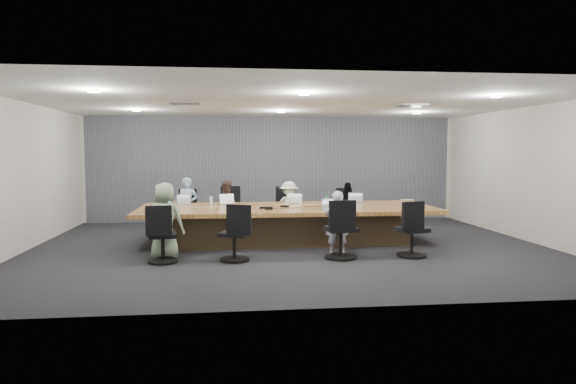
{
  "coord_description": "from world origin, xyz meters",
  "views": [
    {
      "loc": [
        -1.19,
        -9.89,
        1.86
      ],
      "look_at": [
        0.0,
        0.4,
        1.05
      ],
      "focal_mm": 32.0,
      "sensor_mm": 36.0,
      "label": 1
    }
  ],
  "objects": [
    {
      "name": "chair_4",
      "position": [
        -2.3,
        -1.2,
        0.39
      ],
      "size": [
        0.59,
        0.59,
        0.78
      ],
      "primitive_type": null,
      "rotation": [
        0.0,
        0.0,
        0.14
      ],
      "color": "black",
      "rests_on": "ground"
    },
    {
      "name": "ceiling",
      "position": [
        0.0,
        0.0,
        2.8
      ],
      "size": [
        10.0,
        8.0,
        0.0
      ],
      "primitive_type": "cube",
      "color": "white",
      "rests_on": "wall_back"
    },
    {
      "name": "chair_0",
      "position": [
        -2.13,
        2.2,
        0.39
      ],
      "size": [
        0.59,
        0.59,
        0.78
      ],
      "primitive_type": null,
      "rotation": [
        0.0,
        0.0,
        3.0
      ],
      "color": "black",
      "rests_on": "ground"
    },
    {
      "name": "person_1",
      "position": [
        -1.21,
        1.85,
        0.6
      ],
      "size": [
        0.6,
        0.48,
        1.21
      ],
      "primitive_type": "imported",
      "rotation": [
        0.0,
        0.0,
        6.31
      ],
      "color": "#47352C",
      "rests_on": "ground"
    },
    {
      "name": "conference_table",
      "position": [
        0.0,
        0.5,
        0.4
      ],
      "size": [
        6.0,
        2.2,
        0.74
      ],
      "color": "#443422",
      "rests_on": "ground"
    },
    {
      "name": "cup_white_near",
      "position": [
        1.43,
        0.6,
        0.79
      ],
      "size": [
        0.08,
        0.08,
        0.1
      ],
      "primitive_type": "cylinder",
      "rotation": [
        0.0,
        0.0,
        0.02
      ],
      "color": "white",
      "rests_on": "conference_table"
    },
    {
      "name": "wall_left",
      "position": [
        -5.0,
        0.0,
        1.4
      ],
      "size": [
        0.0,
        8.0,
        2.8
      ],
      "primitive_type": "cube",
      "rotation": [
        1.57,
        0.0,
        1.57
      ],
      "color": "beige",
      "rests_on": "ground"
    },
    {
      "name": "laptop_0",
      "position": [
        -2.13,
        1.3,
        0.75
      ],
      "size": [
        0.31,
        0.24,
        0.02
      ],
      "primitive_type": "cube",
      "rotation": [
        0.0,
        0.0,
        3.3
      ],
      "color": "#B2B2B7",
      "rests_on": "conference_table"
    },
    {
      "name": "stapler",
      "position": [
        -0.42,
        -0.0,
        0.77
      ],
      "size": [
        0.16,
        0.06,
        0.06
      ],
      "primitive_type": "cube",
      "rotation": [
        0.0,
        0.0,
        -0.17
      ],
      "color": "black",
      "rests_on": "conference_table"
    },
    {
      "name": "laptop_1",
      "position": [
        -1.21,
        1.3,
        0.75
      ],
      "size": [
        0.34,
        0.27,
        0.02
      ],
      "primitive_type": "cube",
      "rotation": [
        0.0,
        0.0,
        3.34
      ],
      "color": "#B2B2B7",
      "rests_on": "conference_table"
    },
    {
      "name": "laptop_6",
      "position": [
        0.74,
        -0.3,
        0.75
      ],
      "size": [
        0.29,
        0.21,
        0.02
      ],
      "primitive_type": "cube",
      "rotation": [
        0.0,
        0.0,
        -0.04
      ],
      "color": "#B2B2B7",
      "rests_on": "conference_table"
    },
    {
      "name": "curtain",
      "position": [
        0.0,
        3.92,
        1.4
      ],
      "size": [
        9.8,
        0.04,
        2.8
      ],
      "primitive_type": "cube",
      "color": "slate",
      "rests_on": "ground"
    },
    {
      "name": "canvas_bag",
      "position": [
        2.49,
        0.37,
        0.81
      ],
      "size": [
        0.29,
        0.23,
        0.14
      ],
      "primitive_type": "cube",
      "rotation": [
        0.0,
        0.0,
        0.32
      ],
      "color": "tan",
      "rests_on": "conference_table"
    },
    {
      "name": "wall_back",
      "position": [
        0.0,
        4.0,
        1.4
      ],
      "size": [
        10.0,
        0.0,
        2.8
      ],
      "primitive_type": "cube",
      "rotation": [
        1.57,
        0.0,
        0.0
      ],
      "color": "beige",
      "rests_on": "ground"
    },
    {
      "name": "wall_right",
      "position": [
        5.0,
        0.0,
        1.4
      ],
      "size": [
        0.0,
        8.0,
        2.8
      ],
      "primitive_type": "cube",
      "rotation": [
        1.57,
        0.0,
        -1.57
      ],
      "color": "beige",
      "rests_on": "ground"
    },
    {
      "name": "laptop_2",
      "position": [
        0.19,
        1.3,
        0.75
      ],
      "size": [
        0.37,
        0.3,
        0.02
      ],
      "primitive_type": "cube",
      "rotation": [
        0.0,
        0.0,
        2.9
      ],
      "color": "#B2B2B7",
      "rests_on": "conference_table"
    },
    {
      "name": "mug_brown",
      "position": [
        -2.31,
        0.38,
        0.79
      ],
      "size": [
        0.09,
        0.09,
        0.1
      ],
      "primitive_type": "cylinder",
      "rotation": [
        0.0,
        0.0,
        -0.08
      ],
      "color": "brown",
      "rests_on": "conference_table"
    },
    {
      "name": "wall_front",
      "position": [
        0.0,
        -4.0,
        1.4
      ],
      "size": [
        10.0,
        0.0,
        2.8
      ],
      "primitive_type": "cube",
      "rotation": [
        -1.57,
        0.0,
        0.0
      ],
      "color": "beige",
      "rests_on": "ground"
    },
    {
      "name": "snack_packet",
      "position": [
        2.65,
        0.4,
        0.76
      ],
      "size": [
        0.2,
        0.19,
        0.04
      ],
      "primitive_type": "cube",
      "rotation": [
        0.0,
        0.0,
        -0.6
      ],
      "color": "#C47E23",
      "rests_on": "conference_table"
    },
    {
      "name": "bottle_green_right",
      "position": [
        0.81,
        0.42,
        0.85
      ],
      "size": [
        0.06,
        0.06,
        0.23
      ],
      "primitive_type": "cylinder",
      "rotation": [
        0.0,
        0.0,
        0.01
      ],
      "color": "#2C7B46",
      "rests_on": "conference_table"
    },
    {
      "name": "mic_left",
      "position": [
        -0.51,
        0.27,
        0.75
      ],
      "size": [
        0.15,
        0.1,
        0.03
      ],
      "primitive_type": "cube",
      "rotation": [
        0.0,
        0.0,
        0.03
      ],
      "color": "black",
      "rests_on": "conference_table"
    },
    {
      "name": "cup_white_far",
      "position": [
        0.02,
        0.75,
        0.79
      ],
      "size": [
        0.11,
        0.11,
        0.11
      ],
      "primitive_type": "cylinder",
      "rotation": [
        0.0,
        0.0,
        -0.43
      ],
      "color": "white",
      "rests_on": "conference_table"
    },
    {
      "name": "chair_5",
      "position": [
        -1.11,
        -1.2,
        0.39
      ],
      "size": [
        0.68,
        0.68,
        0.78
      ],
      "primitive_type": null,
      "rotation": [
        0.0,
        0.0,
        -0.35
      ],
      "color": "black",
      "rests_on": "ground"
    },
    {
      "name": "laptop_4",
      "position": [
        -2.3,
        -0.3,
        0.75
      ],
      "size": [
        0.34,
        0.27,
        0.02
      ],
      "primitive_type": "cube",
      "rotation": [
        0.0,
        0.0,
        -0.22
      ],
      "color": "#8C6647",
      "rests_on": "conference_table"
    },
    {
      "name": "person_3",
      "position": [
        1.56,
        1.85,
        0.58
      ],
      "size": [
        0.72,
        0.44,
        1.15
      ],
      "primitive_type": "imported",
      "rotation": [
        0.0,
        0.0,
        6.03
      ],
      "color": "black",
      "rests_on": "ground"
    },
    {
      "name": "floor",
      "position": [
        0.0,
        0.0,
        0.0
      ],
      "size": [
        10.0,
        8.0,
        0.0
      ],
      "primitive_type": "cube",
      "color": "black",
      "rests_on": "ground"
    },
    {
      "name": "chair_7",
      "position": [
        2.03,
        -1.2,
        0.41
      ],
      "size": [
        0.68,
        0.68,
        0.81
      ],
      "primitive_type": null,
      "rotation": [
        0.0,
        0.0,
        0.29
      ],
      "color": "black",
      "rests_on": "ground"
    },
    {
      "name": "bottle_clear",
      "position": [
        -1.55,
        0.57,
        0.85
      ],
      "size": [
        0.08,
        0.08,
        0.22
      ],
      "primitive_type": "cylinder",
      "rotation": [
        0.0,
        0.0,
        -0.25
      ],
      "color": "silver",
      "rests_on": "conference_table"
    },
    {
      "name": "person_6",
      "position": [
        0.74,
        -0.85,
        0.58
      ],
      "size": [
        0.44,
        0.3,
        1.16
      ],
      "primitive_type": "imported",
      "rotation": [
        0.0,
        0.0,
        3.08
      ],
      "color": "silver",
      "rests_on": "ground"
    },
    {
      "name": "chair_2",
      "position": [
        0.19,
        2.2,
        0.43
      ],
      "size": [
        0.64,
        0.64,
        0.85
      ],
      "primitive_type": null,
      "rotation": [
        0.0,
        0.0,
        3.03
      ],
      "color": "black",
      "rests_on": "ground"
    },
    {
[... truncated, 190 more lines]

